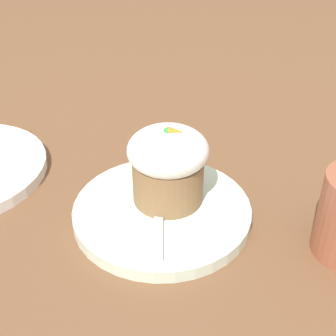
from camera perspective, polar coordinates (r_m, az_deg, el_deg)
name	(u,v)px	position (r m, az deg, el deg)	size (l,w,h in m)	color
ground_plane	(162,217)	(0.55, -0.73, -5.97)	(4.00, 4.00, 0.00)	brown
dessert_plate	(162,212)	(0.54, -0.74, -5.35)	(0.20, 0.20, 0.02)	silver
carrot_cake	(168,164)	(0.52, 0.00, 0.49)	(0.09, 0.09, 0.09)	olive
spoon	(158,213)	(0.52, -1.17, -5.54)	(0.03, 0.11, 0.01)	#B7B7BC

